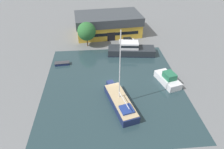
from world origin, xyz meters
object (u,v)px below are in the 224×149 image
at_px(sailboat_moored, 120,102).
at_px(cabin_boat, 168,79).
at_px(motor_cruiser, 131,50).
at_px(quay_tree_near_building, 87,31).
at_px(parked_car, 127,41).
at_px(small_dinghy, 62,63).
at_px(warehouse_building, 108,24).

height_order(sailboat_moored, cabin_boat, sailboat_moored).
xyz_separation_m(motor_cruiser, cabin_boat, (5.55, -12.77, -0.24)).
bearing_deg(sailboat_moored, quay_tree_near_building, 89.85).
height_order(parked_car, motor_cruiser, motor_cruiser).
relative_size(quay_tree_near_building, parked_car, 1.54).
xyz_separation_m(quay_tree_near_building, cabin_boat, (16.56, -18.06, -3.30)).
bearing_deg(quay_tree_near_building, motor_cruiser, -25.65).
bearing_deg(quay_tree_near_building, small_dinghy, -122.52).
xyz_separation_m(sailboat_moored, cabin_boat, (10.45, 5.64, 0.14)).
bearing_deg(quay_tree_near_building, cabin_boat, -47.47).
xyz_separation_m(parked_car, small_dinghy, (-16.69, -9.52, -0.52)).
height_order(warehouse_building, motor_cruiser, warehouse_building).
height_order(quay_tree_near_building, cabin_boat, quay_tree_near_building).
height_order(quay_tree_near_building, small_dinghy, quay_tree_near_building).
distance_m(warehouse_building, quay_tree_near_building, 10.24).
bearing_deg(warehouse_building, quay_tree_near_building, -133.12).
height_order(warehouse_building, small_dinghy, warehouse_building).
bearing_deg(motor_cruiser, quay_tree_near_building, 70.78).
height_order(parked_car, cabin_boat, cabin_boat).
bearing_deg(parked_car, small_dinghy, 114.18).
height_order(quay_tree_near_building, sailboat_moored, sailboat_moored).
bearing_deg(small_dinghy, warehouse_building, -39.75).
bearing_deg(sailboat_moored, warehouse_building, 75.35).
bearing_deg(sailboat_moored, parked_car, 64.20).
bearing_deg(warehouse_building, parked_car, -64.33).
distance_m(warehouse_building, small_dinghy, 21.13).
relative_size(warehouse_building, quay_tree_near_building, 3.02).
relative_size(sailboat_moored, small_dinghy, 3.98).
bearing_deg(warehouse_building, motor_cruiser, -75.98).
distance_m(parked_car, sailboat_moored, 24.58).
relative_size(parked_car, cabin_boat, 0.65).
height_order(sailboat_moored, motor_cruiser, sailboat_moored).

